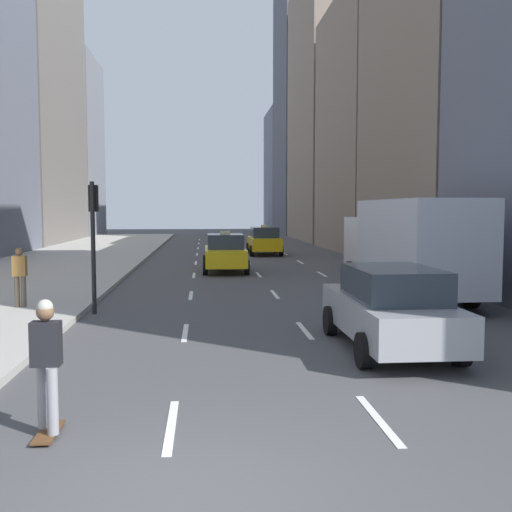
% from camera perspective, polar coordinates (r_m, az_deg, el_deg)
% --- Properties ---
extents(ground_plane, '(160.00, 160.00, 0.00)m').
position_cam_1_polar(ground_plane, '(6.44, -7.21, -21.92)').
color(ground_plane, '#474749').
extents(sidewalk_left, '(8.00, 66.00, 0.15)m').
position_cam_1_polar(sidewalk_left, '(33.68, -17.38, -0.45)').
color(sidewalk_left, '#ADAAA3').
rests_on(sidewalk_left, ground).
extents(lane_markings, '(5.72, 56.00, 0.01)m').
position_cam_1_polar(lane_markings, '(29.00, -0.30, -1.15)').
color(lane_markings, white).
rests_on(lane_markings, ground).
extents(building_row_right, '(6.00, 82.18, 37.71)m').
position_cam_1_polar(building_row_right, '(50.64, 8.86, 15.42)').
color(building_row_right, slate).
rests_on(building_row_right, ground).
extents(taxi_lead, '(2.02, 4.40, 1.87)m').
position_cam_1_polar(taxi_lead, '(37.41, 0.79, 1.47)').
color(taxi_lead, yellow).
rests_on(taxi_lead, ground).
extents(taxi_second, '(2.02, 4.40, 1.87)m').
position_cam_1_polar(taxi_second, '(27.28, -2.96, 0.33)').
color(taxi_second, yellow).
rests_on(taxi_second, ground).
extents(sedan_black_near, '(2.02, 4.69, 1.70)m').
position_cam_1_polar(sedan_black_near, '(12.48, 12.63, -4.81)').
color(sedan_black_near, '#9EA0A5').
rests_on(sedan_black_near, ground).
extents(box_truck, '(2.58, 8.40, 3.15)m').
position_cam_1_polar(box_truck, '(19.88, 14.27, 1.04)').
color(box_truck, silver).
rests_on(box_truck, ground).
extents(skateboarder, '(0.36, 0.80, 1.75)m').
position_cam_1_polar(skateboarder, '(8.04, -19.33, -9.43)').
color(skateboarder, brown).
rests_on(skateboarder, ground).
extents(pedestrian_mid_block, '(0.36, 0.22, 1.65)m').
position_cam_1_polar(pedestrian_mid_block, '(17.79, -21.58, -1.60)').
color(pedestrian_mid_block, brown).
rests_on(pedestrian_mid_block, sidewalk_left).
extents(traffic_light_pole, '(0.24, 0.42, 3.60)m').
position_cam_1_polar(traffic_light_pole, '(16.87, -15.23, 2.81)').
color(traffic_light_pole, black).
rests_on(traffic_light_pole, ground).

